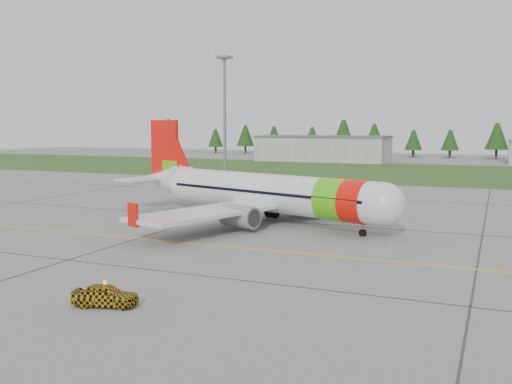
% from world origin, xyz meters
% --- Properties ---
extents(ground, '(320.00, 320.00, 0.00)m').
position_xyz_m(ground, '(0.00, 0.00, 0.00)').
color(ground, gray).
rests_on(ground, ground).
extents(aircraft, '(30.31, 28.69, 9.46)m').
position_xyz_m(aircraft, '(-8.94, 19.07, 2.73)').
color(aircraft, silver).
rests_on(aircraft, ground).
extents(follow_me_car, '(1.44, 1.58, 3.26)m').
position_xyz_m(follow_me_car, '(-6.58, -6.91, 1.63)').
color(follow_me_car, '#E1AB0C').
rests_on(follow_me_car, ground).
extents(service_van, '(1.96, 1.89, 4.72)m').
position_xyz_m(service_van, '(-20.24, 49.68, 2.36)').
color(service_van, white).
rests_on(service_van, ground).
extents(grass_strip, '(320.00, 50.00, 0.03)m').
position_xyz_m(grass_strip, '(0.00, 82.00, 0.01)').
color(grass_strip, '#30561E').
rests_on(grass_strip, ground).
extents(taxi_guideline, '(120.00, 0.25, 0.02)m').
position_xyz_m(taxi_guideline, '(0.00, 8.00, 0.01)').
color(taxi_guideline, gold).
rests_on(taxi_guideline, ground).
extents(hangar_west, '(32.00, 14.00, 6.00)m').
position_xyz_m(hangar_west, '(-30.00, 110.00, 3.00)').
color(hangar_west, '#A8A8A3').
rests_on(hangar_west, ground).
extents(floodlight_mast, '(0.50, 0.50, 20.00)m').
position_xyz_m(floodlight_mast, '(-32.00, 58.00, 10.00)').
color(floodlight_mast, slate).
rests_on(floodlight_mast, ground).
extents(treeline, '(160.00, 8.00, 10.00)m').
position_xyz_m(treeline, '(0.00, 138.00, 5.00)').
color(treeline, '#1C3F14').
rests_on(treeline, ground).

